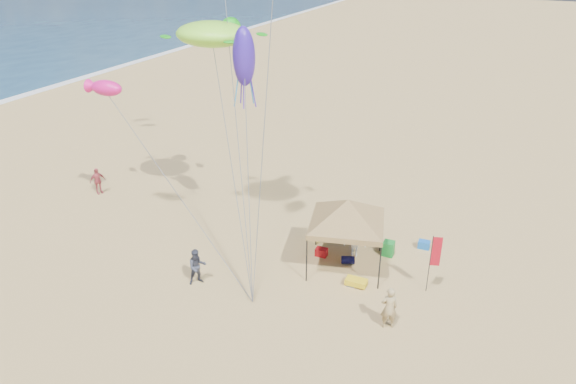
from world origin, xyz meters
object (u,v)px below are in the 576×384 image
at_px(chair_green, 388,248).
at_px(person_near_c, 355,241).
at_px(beach_cart, 356,282).
at_px(canopy_tent, 348,202).
at_px(chair_yellow, 317,233).
at_px(feather_flag, 435,255).
at_px(person_near_b, 197,267).
at_px(cooler_red, 321,252).
at_px(person_far_a, 97,181).
at_px(person_near_a, 389,308).
at_px(cooler_blue, 424,245).

height_order(chair_green, person_near_c, person_near_c).
bearing_deg(beach_cart, canopy_tent, 124.82).
xyz_separation_m(chair_green, chair_yellow, (-3.57, 0.05, 0.00)).
relative_size(canopy_tent, beach_cart, 6.73).
relative_size(feather_flag, person_near_b, 1.64).
xyz_separation_m(chair_yellow, beach_cart, (2.90, -3.01, -0.15)).
relative_size(feather_flag, chair_green, 3.82).
distance_m(canopy_tent, cooler_red, 3.26).
xyz_separation_m(feather_flag, beach_cart, (-2.96, -0.85, -1.60)).
distance_m(cooler_red, chair_yellow, 1.53).
height_order(beach_cart, person_near_c, person_near_c).
xyz_separation_m(canopy_tent, person_near_b, (-5.39, -3.78, -2.37)).
relative_size(canopy_tent, feather_flag, 2.26).
distance_m(canopy_tent, beach_cart, 3.40).
bearing_deg(person_near_c, canopy_tent, 66.61).
bearing_deg(person_far_a, person_near_a, -81.53).
relative_size(canopy_tent, person_near_b, 3.71).
bearing_deg(canopy_tent, beach_cart, -55.18).
relative_size(cooler_blue, chair_yellow, 0.77).
bearing_deg(chair_yellow, person_far_a, -179.82).
height_order(feather_flag, cooler_blue, feather_flag).
relative_size(cooler_red, chair_yellow, 0.77).
distance_m(feather_flag, person_near_a, 3.26).
xyz_separation_m(cooler_blue, person_near_b, (-8.43, -6.68, 0.63)).
height_order(canopy_tent, cooler_blue, canopy_tent).
relative_size(cooler_blue, beach_cart, 0.60).
relative_size(canopy_tent, cooler_red, 11.22).
relative_size(feather_flag, cooler_red, 4.96).
distance_m(cooler_red, chair_green, 3.14).
distance_m(canopy_tent, person_near_b, 7.00).
distance_m(feather_flag, cooler_blue, 3.85).
bearing_deg(cooler_red, person_near_c, 23.06).
height_order(canopy_tent, cooler_red, canopy_tent).
relative_size(beach_cart, person_near_a, 0.51).
relative_size(canopy_tent, cooler_blue, 11.22).
xyz_separation_m(cooler_blue, chair_yellow, (-5.01, -1.23, 0.16)).
distance_m(chair_green, person_near_b, 8.86).
bearing_deg(canopy_tent, person_near_c, 79.99).
xyz_separation_m(canopy_tent, chair_yellow, (-1.97, 1.68, -2.84)).
distance_m(person_near_b, person_far_a, 11.48).
relative_size(cooler_red, cooler_blue, 1.00).
xyz_separation_m(canopy_tent, person_far_a, (-15.52, 1.63, -2.40)).
bearing_deg(person_far_a, cooler_blue, -62.19).
xyz_separation_m(person_near_a, person_near_b, (-8.16, -0.37, -0.07)).
bearing_deg(person_near_a, chair_green, -105.00).
bearing_deg(canopy_tent, feather_flag, -7.15).
xyz_separation_m(canopy_tent, person_near_c, (0.17, 0.94, -2.41)).
xyz_separation_m(cooler_red, chair_yellow, (-0.72, 1.34, 0.16)).
bearing_deg(cooler_blue, beach_cart, -116.47).
bearing_deg(beach_cart, person_near_b, -158.86).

